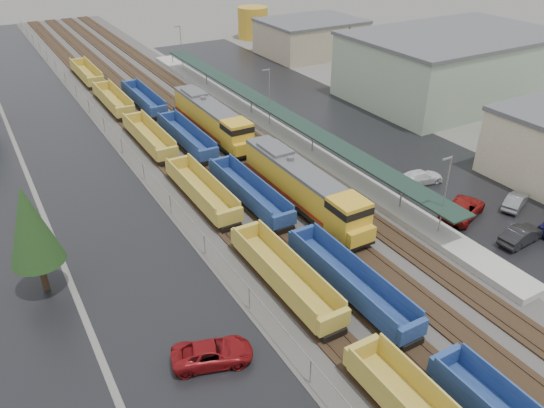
{
  "coord_description": "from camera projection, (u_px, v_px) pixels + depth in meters",
  "views": [
    {
      "loc": [
        -23.16,
        -6.75,
        26.23
      ],
      "look_at": [
        -1.97,
        29.64,
        2.0
      ],
      "focal_mm": 35.0,
      "sensor_mm": 36.0,
      "label": 1
    }
  ],
  "objects": [
    {
      "name": "east_commuter_lot",
      "position": [
        328.0,
        116.0,
        73.97
      ],
      "size": [
        16.0,
        100.0,
        0.02
      ],
      "primitive_type": "cube",
      "color": "black",
      "rests_on": "ground"
    },
    {
      "name": "parked_car_east_b",
      "position": [
        463.0,
        208.0,
        50.23
      ],
      "size": [
        4.64,
        6.51,
        1.65
      ],
      "primitive_type": "imported",
      "rotation": [
        0.0,
        0.0,
        1.93
      ],
      "color": "maroon",
      "rests_on": "ground"
    },
    {
      "name": "parked_car_east_a",
      "position": [
        521.0,
        235.0,
        46.29
      ],
      "size": [
        1.99,
        4.81,
        1.55
      ],
      "primitive_type": "imported",
      "rotation": [
        0.0,
        0.0,
        1.65
      ],
      "color": "black",
      "rests_on": "ground"
    },
    {
      "name": "trackbed",
      "position": [
        174.0,
        117.0,
        73.1
      ],
      "size": [
        14.6,
        160.0,
        0.22
      ],
      "color": "black",
      "rests_on": "ground"
    },
    {
      "name": "well_string_yellow",
      "position": [
        201.0,
        191.0,
        52.49
      ],
      "size": [
        2.6,
        108.25,
        2.3
      ],
      "color": "#AF9A30",
      "rests_on": "ground"
    },
    {
      "name": "locomotive_trail",
      "position": [
        213.0,
        119.0,
        66.36
      ],
      "size": [
        2.93,
        19.33,
        4.38
      ],
      "color": "black",
      "rests_on": "ground"
    },
    {
      "name": "ballast_strip",
      "position": [
        174.0,
        118.0,
        73.16
      ],
      "size": [
        20.0,
        160.0,
        0.08
      ],
      "primitive_type": "cube",
      "color": "#302D2B",
      "rests_on": "ground"
    },
    {
      "name": "locomotive_lead",
      "position": [
        304.0,
        188.0,
        50.63
      ],
      "size": [
        2.93,
        19.33,
        4.38
      ],
      "color": "black",
      "rests_on": "ground"
    },
    {
      "name": "parked_car_east_c",
      "position": [
        421.0,
        177.0,
        56.08
      ],
      "size": [
        2.78,
        5.23,
        1.44
      ],
      "primitive_type": "imported",
      "rotation": [
        0.0,
        0.0,
        1.41
      ],
      "color": "white",
      "rests_on": "ground"
    },
    {
      "name": "tree_west_near",
      "position": [
        30.0,
        226.0,
        38.21
      ],
      "size": [
        3.96,
        3.96,
        9.0
      ],
      "color": "#332316",
      "rests_on": "ground"
    },
    {
      "name": "station_platform",
      "position": [
        269.0,
        124.0,
        69.47
      ],
      "size": [
        3.0,
        80.0,
        8.0
      ],
      "color": "#9E9B93",
      "rests_on": "ground"
    },
    {
      "name": "industrial_buildings",
      "position": [
        452.0,
        74.0,
        76.93
      ],
      "size": [
        32.52,
        75.3,
        9.5
      ],
      "color": "#B7A78B",
      "rests_on": "ground"
    },
    {
      "name": "chainlink_fence",
      "position": [
        106.0,
        124.0,
        67.06
      ],
      "size": [
        0.08,
        160.04,
        2.02
      ],
      "color": "gray",
      "rests_on": "ground"
    },
    {
      "name": "parked_car_east_e",
      "position": [
        515.0,
        201.0,
        51.67
      ],
      "size": [
        2.96,
        4.47,
        1.39
      ],
      "primitive_type": "imported",
      "rotation": [
        0.0,
        0.0,
        1.96
      ],
      "color": "slate",
      "rests_on": "ground"
    },
    {
      "name": "parked_car_west_c",
      "position": [
        212.0,
        353.0,
        34.29
      ],
      "size": [
        3.94,
        5.77,
        1.47
      ],
      "primitive_type": "imported",
      "rotation": [
        0.0,
        0.0,
        1.26
      ],
      "color": "maroon",
      "rests_on": "ground"
    },
    {
      "name": "tree_east",
      "position": [
        348.0,
        49.0,
        80.67
      ],
      "size": [
        4.4,
        4.4,
        10.0
      ],
      "color": "#332316",
      "rests_on": "ground"
    },
    {
      "name": "storage_tank",
      "position": [
        253.0,
        23.0,
        114.08
      ],
      "size": [
        6.47,
        6.47,
        6.47
      ],
      "primitive_type": "cylinder",
      "color": "gold",
      "rests_on": "ground"
    },
    {
      "name": "west_parking_lot",
      "position": [
        61.0,
        140.0,
        66.63
      ],
      "size": [
        10.0,
        160.0,
        0.02
      ],
      "primitive_type": "cube",
      "color": "black",
      "rests_on": "ground"
    },
    {
      "name": "well_string_blue",
      "position": [
        293.0,
        231.0,
        46.29
      ],
      "size": [
        2.45,
        95.52,
        2.17
      ],
      "color": "navy",
      "rests_on": "ground"
    }
  ]
}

